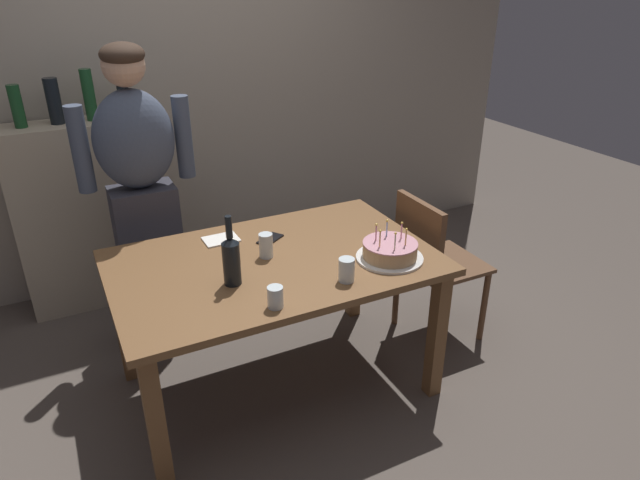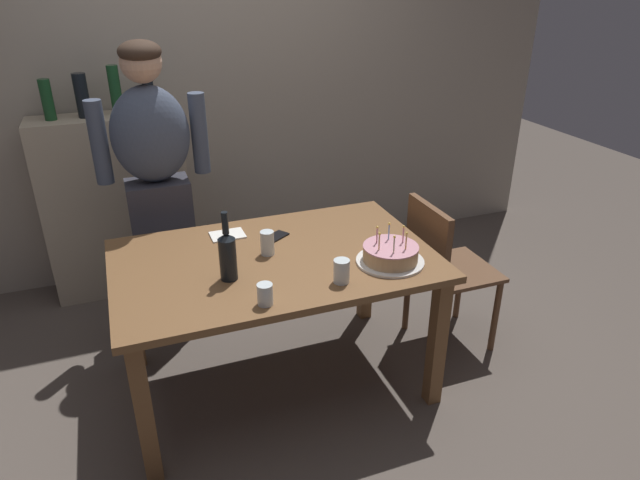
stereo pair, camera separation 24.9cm
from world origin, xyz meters
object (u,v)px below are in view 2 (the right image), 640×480
(cell_phone, at_px, (275,237))
(person_man_bearded, at_px, (158,189))
(water_glass_near, at_px, (267,243))
(napkin_stack, at_px, (227,235))
(water_glass_side, at_px, (342,271))
(birthday_cake, at_px, (390,255))
(water_glass_far, at_px, (265,294))
(wine_bottle, at_px, (228,255))
(dining_chair, at_px, (441,264))

(cell_phone, distance_m, person_man_bearded, 0.77)
(water_glass_near, height_order, napkin_stack, water_glass_near)
(water_glass_side, bearing_deg, cell_phone, 105.15)
(birthday_cake, distance_m, water_glass_far, 0.66)
(napkin_stack, bearing_deg, wine_bottle, -100.96)
(water_glass_side, distance_m, cell_phone, 0.55)
(birthday_cake, height_order, dining_chair, birthday_cake)
(water_glass_far, bearing_deg, dining_chair, 20.15)
(cell_phone, distance_m, dining_chair, 0.93)
(person_man_bearded, height_order, dining_chair, person_man_bearded)
(water_glass_near, distance_m, napkin_stack, 0.31)
(dining_chair, bearing_deg, water_glass_far, 110.15)
(birthday_cake, relative_size, water_glass_far, 3.46)
(birthday_cake, height_order, water_glass_side, birthday_cake)
(water_glass_side, relative_size, napkin_stack, 0.63)
(water_glass_near, xyz_separation_m, water_glass_far, (-0.13, -0.43, -0.01))
(birthday_cake, relative_size, person_man_bearded, 0.19)
(water_glass_side, bearing_deg, person_man_bearded, 120.85)
(water_glass_near, relative_size, person_man_bearded, 0.07)
(birthday_cake, xyz_separation_m, water_glass_side, (-0.28, -0.09, 0.01))
(birthday_cake, bearing_deg, napkin_stack, 139.58)
(birthday_cake, distance_m, dining_chair, 0.59)
(water_glass_side, distance_m, person_man_bearded, 1.27)
(water_glass_far, distance_m, wine_bottle, 0.28)
(birthday_cake, relative_size, water_glass_side, 2.96)
(wine_bottle, bearing_deg, water_glass_side, -23.90)
(birthday_cake, distance_m, napkin_stack, 0.85)
(birthday_cake, distance_m, wine_bottle, 0.74)
(water_glass_far, relative_size, dining_chair, 0.11)
(dining_chair, bearing_deg, birthday_cake, 119.42)
(birthday_cake, bearing_deg, wine_bottle, 171.29)
(water_glass_far, height_order, cell_phone, water_glass_far)
(person_man_bearded, distance_m, dining_chair, 1.61)
(water_glass_far, relative_size, napkin_stack, 0.54)
(water_glass_near, relative_size, wine_bottle, 0.37)
(dining_chair, bearing_deg, person_man_bearded, 61.81)
(water_glass_near, xyz_separation_m, dining_chair, (0.97, -0.02, -0.28))
(water_glass_far, bearing_deg, water_glass_near, 73.07)
(person_man_bearded, bearing_deg, napkin_stack, 122.27)
(napkin_stack, distance_m, person_man_bearded, 0.55)
(water_glass_side, bearing_deg, birthday_cake, 17.33)
(birthday_cake, bearing_deg, person_man_bearded, 132.93)
(cell_phone, height_order, dining_chair, dining_chair)
(water_glass_far, xyz_separation_m, dining_chair, (1.10, 0.40, -0.27))
(napkin_stack, height_order, dining_chair, dining_chair)
(water_glass_near, xyz_separation_m, wine_bottle, (-0.22, -0.17, 0.06))
(dining_chair, bearing_deg, cell_phone, 78.14)
(water_glass_far, distance_m, napkin_stack, 0.70)
(water_glass_near, distance_m, dining_chair, 1.01)
(birthday_cake, bearing_deg, water_glass_near, 151.10)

